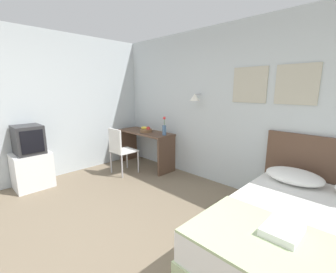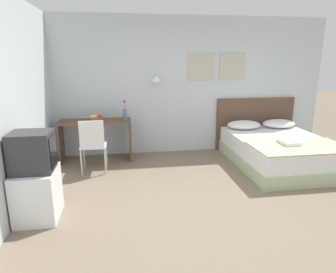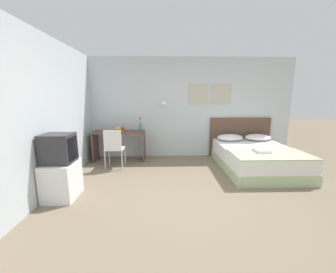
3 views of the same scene
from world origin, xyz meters
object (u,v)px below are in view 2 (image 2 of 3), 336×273
object	(u,v)px
headboard	(255,123)
television	(33,152)
flower_vase	(125,113)
desk	(96,132)
tv_stand	(37,194)
desk_chair	(93,142)
bed	(279,152)
folded_towel_near_foot	(289,142)
throw_blanket	(300,147)
pillow_left	(244,125)
pillow_right	(279,124)
fruit_bowl	(97,118)

from	to	relation	value
headboard	television	xyz separation A→B (m)	(-3.78, -2.33, 0.30)
flower_vase	television	xyz separation A→B (m)	(-1.08, -2.05, -0.06)
desk	tv_stand	size ratio (longest dim) A/B	2.17
desk_chair	bed	bearing A→B (deg)	-1.98
folded_towel_near_foot	desk_chair	size ratio (longest dim) A/B	0.36
headboard	throw_blanket	distance (m)	1.66
pillow_left	television	xyz separation A→B (m)	(-3.41, -2.02, 0.25)
folded_towel_near_foot	tv_stand	world-z (taller)	tv_stand
bed	headboard	distance (m)	1.10
television	folded_towel_near_foot	bearing A→B (deg)	12.52
pillow_right	throw_blanket	world-z (taller)	pillow_right
pillow_right	flower_vase	bearing A→B (deg)	179.48
throw_blanket	tv_stand	world-z (taller)	tv_stand
desk_chair	flower_vase	size ratio (longest dim) A/B	2.52
tv_stand	television	xyz separation A→B (m)	(0.00, 0.00, 0.53)
throw_blanket	tv_stand	xyz separation A→B (m)	(-3.78, -0.67, -0.21)
headboard	fruit_bowl	distance (m)	3.23
pillow_right	desk_chair	distance (m)	3.67
desk	headboard	bearing A→B (deg)	5.29
pillow_right	flower_vase	world-z (taller)	flower_vase
bed	folded_towel_near_foot	world-z (taller)	folded_towel_near_foot
pillow_right	fruit_bowl	distance (m)	3.58
throw_blanket	television	distance (m)	3.85
bed	headboard	size ratio (longest dim) A/B	1.24
desk_chair	fruit_bowl	xyz separation A→B (m)	(0.04, 0.64, 0.27)
tv_stand	television	bearing A→B (deg)	0.00
pillow_right	desk	world-z (taller)	desk
flower_vase	television	distance (m)	2.32
desk	folded_towel_near_foot	bearing A→B (deg)	-21.21
pillow_left	tv_stand	xyz separation A→B (m)	(-3.41, -2.02, -0.28)
pillow_right	desk	size ratio (longest dim) A/B	0.51
throw_blanket	television	world-z (taller)	television
flower_vase	pillow_left	bearing A→B (deg)	-0.69
bed	tv_stand	bearing A→B (deg)	-161.44
tv_stand	folded_towel_near_foot	bearing A→B (deg)	12.51
bed	pillow_left	xyz separation A→B (m)	(-0.37, 0.75, 0.34)
pillow_right	throw_blanket	bearing A→B (deg)	-105.33
bed	desk	xyz separation A→B (m)	(-3.25, 0.76, 0.29)
pillow_left	television	world-z (taller)	television
folded_towel_near_foot	desk_chair	world-z (taller)	desk_chair
folded_towel_near_foot	fruit_bowl	distance (m)	3.33
bed	pillow_left	world-z (taller)	pillow_left
bed	pillow_right	world-z (taller)	pillow_right
headboard	desk	distance (m)	3.26
headboard	television	world-z (taller)	same
tv_stand	pillow_right	bearing A→B (deg)	25.98
pillow_right	desk_chair	xyz separation A→B (m)	(-3.61, -0.64, -0.05)
pillow_right	folded_towel_near_foot	xyz separation A→B (m)	(-0.48, -1.21, -0.03)
bed	desk	distance (m)	3.35
pillow_right	throw_blanket	distance (m)	1.40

